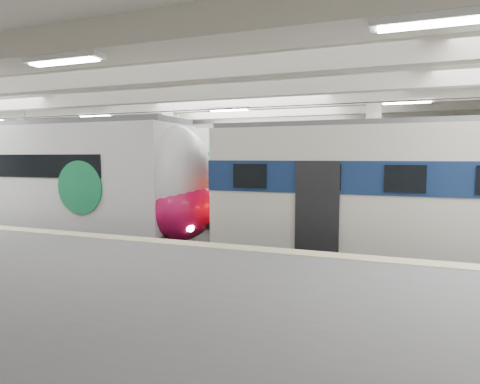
% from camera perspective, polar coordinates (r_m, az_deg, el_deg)
% --- Properties ---
extents(station_hall, '(36.00, 24.00, 5.75)m').
position_cam_1_polar(station_hall, '(11.44, -8.47, 5.20)').
color(station_hall, black).
rests_on(station_hall, ground).
extents(modern_emu, '(13.95, 2.88, 4.49)m').
position_cam_1_polar(modern_emu, '(16.58, -24.45, 1.16)').
color(modern_emu, silver).
rests_on(modern_emu, ground).
extents(older_rer, '(12.50, 2.76, 4.17)m').
position_cam_1_polar(older_rer, '(11.92, 26.69, -0.39)').
color(older_rer, beige).
rests_on(older_rer, ground).
extents(far_train, '(14.57, 3.37, 4.61)m').
position_cam_1_polar(far_train, '(21.28, -15.53, 2.65)').
color(far_train, silver).
rests_on(far_train, ground).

